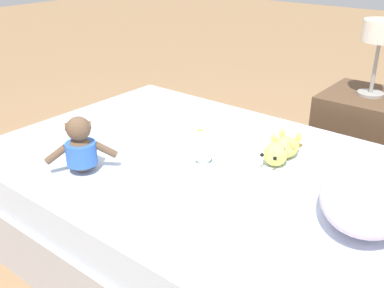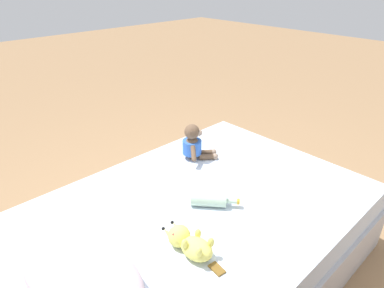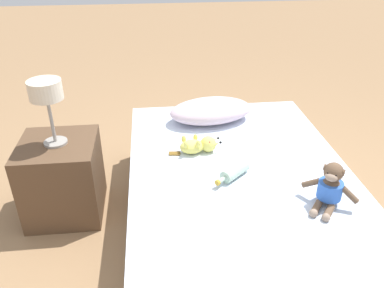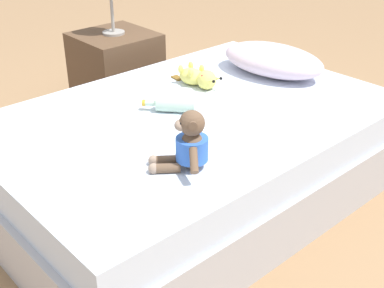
% 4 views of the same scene
% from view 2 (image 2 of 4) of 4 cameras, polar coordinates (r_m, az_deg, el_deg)
% --- Properties ---
extents(ground_plane, '(16.00, 16.00, 0.00)m').
position_cam_2_polar(ground_plane, '(2.09, 0.31, -20.00)').
color(ground_plane, '#93704C').
extents(bed, '(1.31, 1.92, 0.44)m').
position_cam_2_polar(bed, '(1.93, 0.32, -15.63)').
color(bed, '#B2B2B7').
rests_on(bed, ground_plane).
extents(pillow, '(0.63, 0.42, 0.16)m').
position_cam_2_polar(pillow, '(1.42, -18.10, -19.82)').
color(pillow, silver).
rests_on(pillow, bed).
extents(plush_monkey, '(0.26, 0.25, 0.24)m').
position_cam_2_polar(plush_monkey, '(2.17, 0.29, -0.07)').
color(plush_monkey, brown).
rests_on(plush_monkey, bed).
extents(plush_yellow_creature, '(0.33, 0.12, 0.10)m').
position_cam_2_polar(plush_yellow_creature, '(1.52, -0.49, -16.20)').
color(plush_yellow_creature, '#EAE066').
rests_on(plush_yellow_creature, bed).
extents(glass_bottle, '(0.22, 0.20, 0.07)m').
position_cam_2_polar(glass_bottle, '(1.77, 3.01, -9.31)').
color(glass_bottle, '#B2D1B7').
rests_on(glass_bottle, bed).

